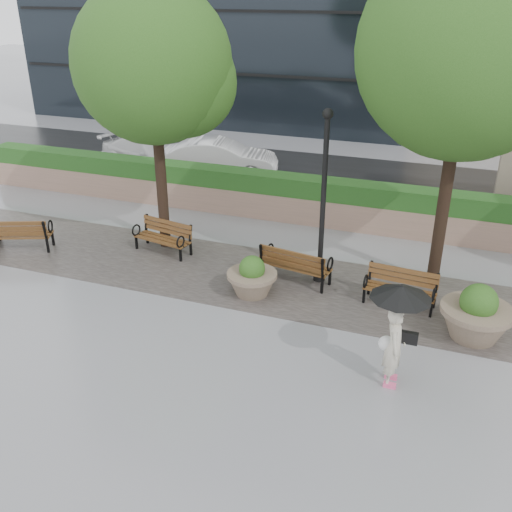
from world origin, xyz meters
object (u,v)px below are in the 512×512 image
(bench_1, at_px, (163,243))
(pedestrian, at_px, (397,326))
(planter_left, at_px, (252,280))
(car_right, at_px, (219,159))
(lamppost, at_px, (323,210))
(bench_3, at_px, (399,296))
(bench_2, at_px, (295,272))
(car_left, at_px, (149,153))
(bench_0, at_px, (20,240))
(planter_right, at_px, (476,318))

(bench_1, height_order, pedestrian, pedestrian)
(planter_left, height_order, car_right, car_right)
(lamppost, distance_m, pedestrian, 4.03)
(bench_3, bearing_deg, bench_2, 178.16)
(bench_1, xyz_separation_m, bench_2, (3.75, -0.40, 0.02))
(planter_left, xyz_separation_m, car_left, (-7.22, 7.95, 0.22))
(car_left, bearing_deg, car_right, -77.10)
(planter_left, bearing_deg, car_right, 118.31)
(bench_0, relative_size, pedestrian, 0.93)
(bench_1, xyz_separation_m, car_left, (-4.21, 6.62, 0.35))
(planter_right, distance_m, pedestrian, 2.51)
(planter_right, xyz_separation_m, car_right, (-9.03, 8.00, 0.24))
(bench_1, relative_size, car_right, 0.39)
(bench_2, xyz_separation_m, car_right, (-4.99, 6.94, 0.44))
(planter_left, bearing_deg, car_left, 132.23)
(bench_0, distance_m, bench_3, 9.91)
(bench_0, distance_m, car_left, 7.82)
(bench_0, relative_size, bench_1, 1.09)
(bench_2, distance_m, planter_right, 4.19)
(lamppost, bearing_deg, bench_3, -16.05)
(planter_right, distance_m, car_left, 14.47)
(bench_3, height_order, lamppost, lamppost)
(bench_2, bearing_deg, planter_left, 60.43)
(lamppost, bearing_deg, planter_right, -20.82)
(planter_left, bearing_deg, bench_3, 11.35)
(bench_1, bearing_deg, car_right, 111.55)
(bench_2, bearing_deg, car_left, -32.24)
(lamppost, relative_size, car_right, 0.96)
(bench_3, distance_m, planter_right, 1.77)
(car_right, bearing_deg, planter_right, -146.48)
(bench_2, relative_size, car_right, 0.41)
(bench_2, height_order, car_left, car_left)
(planter_right, height_order, car_right, car_right)
(bench_3, bearing_deg, bench_1, 178.44)
(pedestrian, bearing_deg, car_right, 34.33)
(bench_0, relative_size, bench_2, 1.03)
(planter_right, bearing_deg, bench_3, 153.65)
(bench_2, distance_m, pedestrian, 4.18)
(bench_1, relative_size, pedestrian, 0.86)
(car_right, bearing_deg, lamppost, -155.35)
(planter_right, bearing_deg, car_left, 146.05)
(bench_0, distance_m, car_right, 8.11)
(lamppost, bearing_deg, bench_2, -152.20)
(bench_1, relative_size, bench_2, 0.95)
(bench_3, xyz_separation_m, car_right, (-7.46, 7.22, 0.46))
(planter_left, height_order, planter_right, planter_right)
(planter_left, xyz_separation_m, planter_right, (4.79, -0.13, 0.09))
(bench_1, relative_size, car_left, 0.40)
(bench_0, relative_size, car_left, 0.44)
(lamppost, xyz_separation_m, pedestrian, (2.17, -3.34, -0.63))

